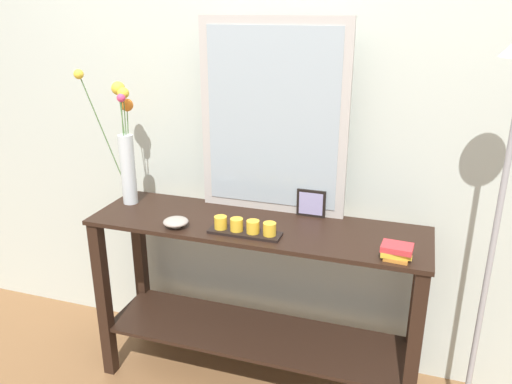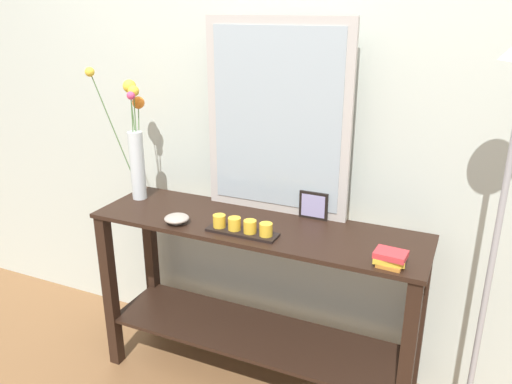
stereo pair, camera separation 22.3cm
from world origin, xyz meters
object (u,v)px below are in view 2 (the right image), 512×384
Objects in this scene: tall_vase_left at (135,144)px; mirror_leaning at (277,119)px; decorative_bowl at (177,218)px; book_stack at (390,258)px; candle_tray at (242,228)px; floor_lamp at (504,194)px; console_table at (256,286)px; picture_frame_small at (313,206)px.

mirror_leaning is at bearing 9.66° from tall_vase_left.
book_stack is at bearing -0.53° from decorative_bowl.
book_stack is (0.95, -0.01, 0.01)m from decorative_bowl.
mirror_leaning is at bearing 43.32° from decorative_bowl.
floor_lamp reaches higher than candle_tray.
console_table is 12.16× the size of book_stack.
floor_lamp reaches higher than tall_vase_left.
picture_frame_small reaches higher than book_stack.
floor_lamp is at bearing 17.14° from book_stack.
mirror_leaning is 7.90× the size of decorative_bowl.
book_stack is at bearing -2.99° from candle_tray.
mirror_leaning is 7.05× the size of book_stack.
candle_tray is 2.52× the size of book_stack.
tall_vase_left reaches higher than book_stack.
picture_frame_small is 1.20× the size of decorative_bowl.
tall_vase_left is (-0.71, -0.12, -0.16)m from mirror_leaning.
console_table is 2.31× the size of tall_vase_left.
mirror_leaning is 2.79× the size of candle_tray.
tall_vase_left is at bearing -173.72° from picture_frame_small.
decorative_bowl is at bearing -175.65° from floor_lamp.
book_stack is at bearing -162.86° from floor_lamp.
mirror_leaning reaches higher than picture_frame_small.
tall_vase_left is at bearing 176.27° from floor_lamp.
floor_lamp reaches higher than console_table.
floor_lamp is at bearing -2.55° from console_table.
decorative_bowl is 1.33m from floor_lamp.
tall_vase_left reaches higher than picture_frame_small.
picture_frame_small is at bearing 29.43° from decorative_bowl.
candle_tray is at bearing -95.89° from mirror_leaning.
candle_tray is 1.02m from floor_lamp.
picture_frame_small is at bearing 51.15° from candle_tray.
console_table is at bearing 84.11° from candle_tray.
book_stack is 0.46m from floor_lamp.
tall_vase_left is (-0.69, 0.06, 0.60)m from console_table.
tall_vase_left is at bearing -170.34° from mirror_leaning.
mirror_leaning is 0.99m from floor_lamp.
book_stack is (1.31, -0.22, -0.25)m from tall_vase_left.
picture_frame_small is at bearing -6.12° from mirror_leaning.
floor_lamp reaches higher than book_stack.
decorative_bowl is 0.95m from book_stack.
tall_vase_left is 5.26× the size of book_stack.
mirror_leaning is 0.63m from decorative_bowl.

